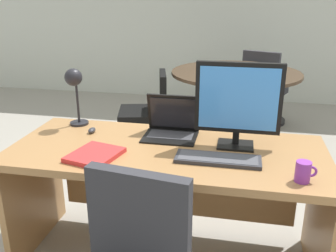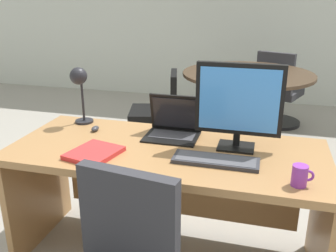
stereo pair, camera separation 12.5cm
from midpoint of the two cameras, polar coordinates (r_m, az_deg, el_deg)
The scene contains 13 objects.
ground at distance 3.72m, azimuth 6.87°, elevation -4.94°, with size 12.00×12.00×0.00m, color gray.
back_wall at distance 5.66m, azimuth 11.12°, elevation 17.96°, with size 10.00×0.10×2.80m, color silver.
desk at distance 2.20m, azimuth 1.70°, elevation -7.71°, with size 1.75×0.75×0.73m.
monitor at distance 2.04m, azimuth 12.52°, elevation 3.56°, with size 0.47×0.16×0.47m.
laptop at distance 2.25m, azimuth 2.49°, elevation 0.44°, with size 0.32×0.25×0.24m.
keyboard at distance 1.93m, azimuth 9.16°, elevation -5.23°, with size 0.44×0.15×0.02m.
mouse at distance 2.36m, azimuth -9.59°, elevation -0.42°, with size 0.04×0.07×0.03m.
desk_lamp at distance 2.44m, azimuth -11.96°, elevation 6.38°, with size 0.12×0.15×0.37m.
book at distance 2.01m, azimuth -9.49°, elevation -4.10°, with size 0.28×0.31×0.03m.
coffee_mug at distance 1.79m, azimuth 21.46°, elevation -7.11°, with size 0.10×0.07×0.10m.
meeting_table at distance 3.85m, azimuth 12.85°, elevation 5.16°, with size 1.29×1.29×0.80m.
meeting_chair_near at distance 3.86m, azimuth -0.63°, elevation 1.18°, with size 0.57×0.56×0.80m.
meeting_chair_far at distance 4.71m, azimuth 17.09°, elevation 4.35°, with size 0.60×0.61×0.91m.
Camera 2 is at (0.51, -1.84, 1.55)m, focal length 39.88 mm.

